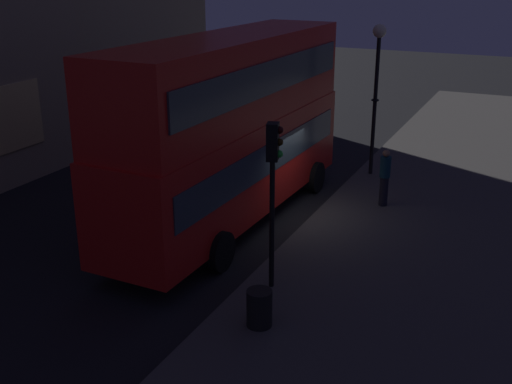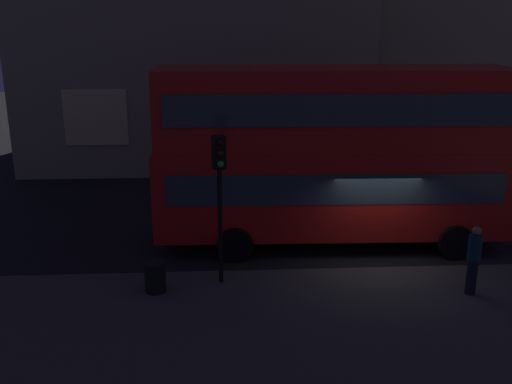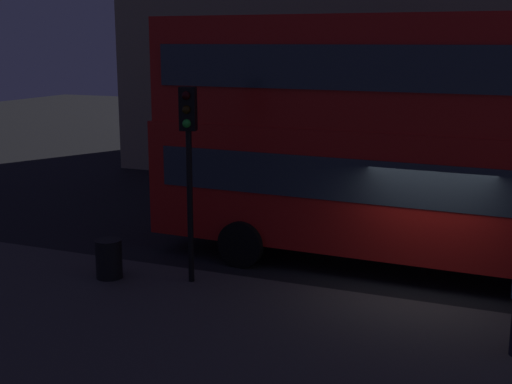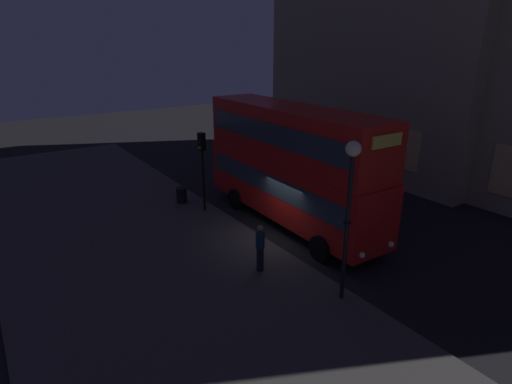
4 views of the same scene
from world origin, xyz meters
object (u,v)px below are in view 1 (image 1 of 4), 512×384
double_decker_bus (232,123)px  traffic_light_near_kerb (273,172)px  pedestrian (385,177)px  street_lamp (377,69)px  litter_bin (259,308)px

double_decker_bus → traffic_light_near_kerb: bearing=-139.2°
pedestrian → street_lamp: bearing=-131.1°
double_decker_bus → traffic_light_near_kerb: double_decker_bus is taller
traffic_light_near_kerb → litter_bin: bearing=179.1°
double_decker_bus → litter_bin: bearing=-146.2°
double_decker_bus → pedestrian: (3.00, -3.79, -1.99)m
street_lamp → litter_bin: bearing=-176.7°
traffic_light_near_kerb → street_lamp: street_lamp is taller
traffic_light_near_kerb → pedestrian: traffic_light_near_kerb is taller
traffic_light_near_kerb → litter_bin: size_ratio=4.87×
traffic_light_near_kerb → pedestrian: size_ratio=2.18×
pedestrian → litter_bin: size_ratio=2.23×
double_decker_bus → street_lamp: (5.97, -2.58, 0.84)m
street_lamp → pedestrian: size_ratio=2.91×
street_lamp → pedestrian: (-2.96, -1.22, -2.83)m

